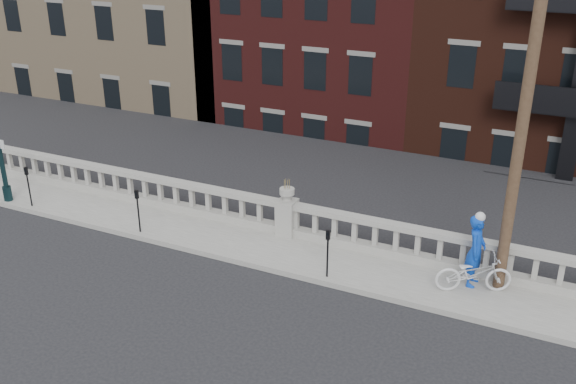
% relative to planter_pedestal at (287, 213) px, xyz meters
% --- Properties ---
extents(ground, '(120.00, 120.00, 0.00)m').
position_rel_planter_pedestal_xyz_m(ground, '(0.00, -3.95, -0.83)').
color(ground, black).
rests_on(ground, ground).
extents(sidewalk, '(32.00, 2.20, 0.15)m').
position_rel_planter_pedestal_xyz_m(sidewalk, '(0.00, -0.95, -0.76)').
color(sidewalk, gray).
rests_on(sidewalk, ground).
extents(balustrade, '(28.00, 0.34, 1.03)m').
position_rel_planter_pedestal_xyz_m(balustrade, '(0.00, 0.00, -0.19)').
color(balustrade, gray).
rests_on(balustrade, sidewalk).
extents(planter_pedestal, '(0.55, 0.55, 1.76)m').
position_rel_planter_pedestal_xyz_m(planter_pedestal, '(0.00, 0.00, 0.00)').
color(planter_pedestal, gray).
rests_on(planter_pedestal, sidewalk).
extents(lower_level, '(80.00, 44.00, 20.80)m').
position_rel_planter_pedestal_xyz_m(lower_level, '(0.56, 19.09, 1.80)').
color(lower_level, '#605E59').
rests_on(lower_level, ground).
extents(utility_pole, '(1.60, 0.28, 10.00)m').
position_rel_planter_pedestal_xyz_m(utility_pole, '(6.20, -0.35, 4.41)').
color(utility_pole, '#422D1E').
rests_on(utility_pole, sidewalk).
extents(parking_meter_b, '(0.10, 0.09, 1.36)m').
position_rel_planter_pedestal_xyz_m(parking_meter_b, '(-8.45, -1.80, 0.17)').
color(parking_meter_b, black).
rests_on(parking_meter_b, sidewalk).
extents(parking_meter_c, '(0.10, 0.09, 1.36)m').
position_rel_planter_pedestal_xyz_m(parking_meter_c, '(-4.06, -1.80, 0.17)').
color(parking_meter_c, black).
rests_on(parking_meter_c, sidewalk).
extents(parking_meter_d, '(0.10, 0.09, 1.36)m').
position_rel_planter_pedestal_xyz_m(parking_meter_d, '(2.03, -1.80, 0.17)').
color(parking_meter_d, black).
rests_on(parking_meter_d, sidewalk).
extents(bicycle, '(2.02, 1.41, 1.01)m').
position_rel_planter_pedestal_xyz_m(bicycle, '(5.62, -0.85, -0.18)').
color(bicycle, silver).
rests_on(bicycle, sidewalk).
extents(cyclist, '(0.49, 0.72, 1.94)m').
position_rel_planter_pedestal_xyz_m(cyclist, '(5.56, -0.52, 0.29)').
color(cyclist, '#0C3EBE').
rests_on(cyclist, sidewalk).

